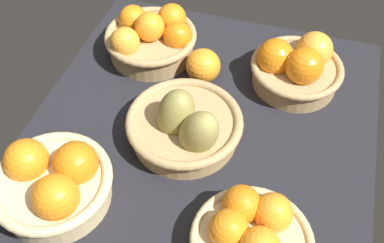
% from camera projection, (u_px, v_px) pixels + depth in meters
% --- Properties ---
extents(market_tray, '(0.84, 0.72, 0.03)m').
position_uv_depth(market_tray, '(197.00, 143.00, 0.92)').
color(market_tray, black).
rests_on(market_tray, ground).
extents(basket_far_right, '(0.22, 0.22, 0.12)m').
position_uv_depth(basket_far_right, '(151.00, 37.00, 1.05)').
color(basket_far_right, tan).
rests_on(basket_far_right, market_tray).
extents(basket_far_left, '(0.22, 0.22, 0.12)m').
position_uv_depth(basket_far_left, '(54.00, 182.00, 0.79)').
color(basket_far_left, '#D3BC8C').
rests_on(basket_far_left, market_tray).
extents(basket_near_right, '(0.21, 0.21, 0.12)m').
position_uv_depth(basket_near_right, '(296.00, 67.00, 0.99)').
color(basket_near_right, tan).
rests_on(basket_near_right, market_tray).
extents(basket_near_left, '(0.21, 0.21, 0.10)m').
position_uv_depth(basket_near_left, '(251.00, 237.00, 0.73)').
color(basket_near_left, tan).
rests_on(basket_near_left, market_tray).
extents(basket_center_pears, '(0.24, 0.24, 0.15)m').
position_uv_depth(basket_center_pears, '(185.00, 126.00, 0.88)').
color(basket_center_pears, tan).
rests_on(basket_center_pears, market_tray).
extents(loose_orange_back_gap, '(0.08, 0.08, 0.08)m').
position_uv_depth(loose_orange_back_gap, '(203.00, 66.00, 1.00)').
color(loose_orange_back_gap, orange).
rests_on(loose_orange_back_gap, market_tray).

